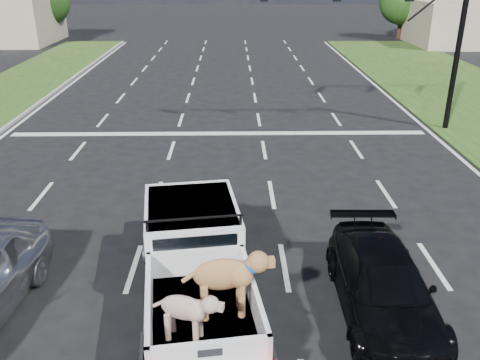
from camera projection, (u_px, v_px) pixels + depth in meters
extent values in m
plane|color=black|center=(209.00, 267.00, 11.78)|extent=(160.00, 160.00, 0.00)
cube|color=silver|center=(62.00, 171.00, 17.22)|extent=(0.12, 60.00, 0.01)
cube|color=silver|center=(165.00, 170.00, 17.27)|extent=(0.12, 60.00, 0.01)
cube|color=silver|center=(267.00, 170.00, 17.32)|extent=(0.12, 60.00, 0.01)
cube|color=silver|center=(369.00, 169.00, 17.37)|extent=(0.12, 60.00, 0.01)
cube|color=silver|center=(472.00, 168.00, 17.42)|extent=(0.15, 60.00, 0.01)
cube|color=silver|center=(219.00, 133.00, 20.96)|extent=(17.00, 0.45, 0.01)
cylinder|color=black|center=(459.00, 45.00, 20.18)|extent=(0.22, 0.22, 7.00)
cylinder|color=#332114|center=(49.00, 27.00, 46.02)|extent=(0.44, 0.44, 2.16)
sphere|color=#163D10|center=(46.00, 1.00, 45.15)|extent=(4.20, 4.20, 4.20)
cylinder|color=#332114|center=(400.00, 26.00, 46.49)|extent=(0.44, 0.44, 2.16)
sphere|color=#163D10|center=(403.00, 1.00, 45.61)|extent=(4.20, 4.20, 4.20)
cylinder|color=black|center=(152.00, 254.00, 11.59)|extent=(0.40, 0.83, 0.79)
cylinder|color=black|center=(231.00, 247.00, 11.85)|extent=(0.40, 0.83, 0.79)
cube|color=white|center=(198.00, 287.00, 9.90)|extent=(2.73, 5.75, 0.54)
cube|color=white|center=(192.00, 223.00, 10.80)|extent=(2.24, 2.64, 0.90)
cube|color=black|center=(196.00, 251.00, 9.71)|extent=(1.61, 0.26, 0.65)
cylinder|color=black|center=(194.00, 218.00, 9.59)|extent=(1.87, 0.31, 0.05)
cube|color=black|center=(203.00, 317.00, 8.69)|extent=(2.21, 2.89, 0.06)
cube|color=white|center=(149.00, 308.00, 8.45)|extent=(0.45, 2.65, 0.54)
cube|color=white|center=(254.00, 298.00, 8.70)|extent=(0.45, 2.65, 0.54)
cube|color=white|center=(210.00, 356.00, 7.40)|extent=(1.85, 0.34, 0.54)
imported|color=black|center=(383.00, 285.00, 10.07)|extent=(1.85, 4.38, 1.26)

